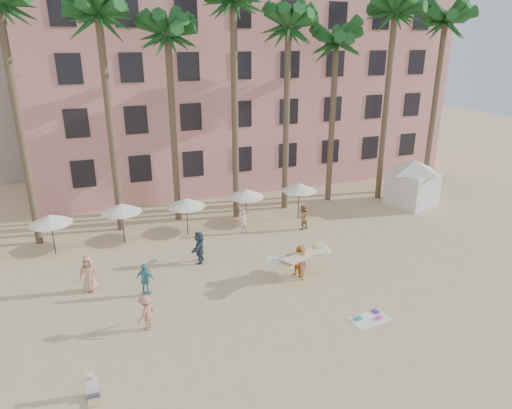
{
  "coord_description": "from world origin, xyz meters",
  "views": [
    {
      "loc": [
        -6.43,
        -14.7,
        11.97
      ],
      "look_at": [
        1.32,
        6.0,
        4.0
      ],
      "focal_mm": 32.0,
      "sensor_mm": 36.0,
      "label": 1
    }
  ],
  "objects": [
    {
      "name": "carrier_white",
      "position": [
        3.44,
        5.08,
        0.91
      ],
      "size": [
        3.06,
        0.98,
        1.69
      ],
      "color": "orange",
      "rests_on": "ground"
    },
    {
      "name": "carrier_yellow",
      "position": [
        3.53,
        4.64,
        1.07
      ],
      "size": [
        3.1,
        2.13,
        1.94
      ],
      "color": "tan",
      "rests_on": "ground"
    },
    {
      "name": "beachgoers",
      "position": [
        -1.99,
        7.44,
        0.89
      ],
      "size": [
        14.61,
        9.41,
        1.93
      ],
      "color": "beige",
      "rests_on": "ground"
    },
    {
      "name": "umbrella_row",
      "position": [
        -3.0,
        12.5,
        2.33
      ],
      "size": [
        22.5,
        2.7,
        2.73
      ],
      "color": "#332B23",
      "rests_on": "ground"
    },
    {
      "name": "ground",
      "position": [
        0.0,
        0.0,
        0.0
      ],
      "size": [
        120.0,
        120.0,
        0.0
      ],
      "primitive_type": "plane",
      "color": "#D1B789",
      "rests_on": "ground"
    },
    {
      "name": "cabana",
      "position": [
        16.43,
        12.26,
        2.07
      ],
      "size": [
        5.59,
        5.59,
        3.5
      ],
      "color": "silver",
      "rests_on": "ground"
    },
    {
      "name": "palm_row",
      "position": [
        0.51,
        15.0,
        12.97
      ],
      "size": [
        44.4,
        5.4,
        16.3
      ],
      "color": "brown",
      "rests_on": "ground"
    },
    {
      "name": "beach_towel",
      "position": [
        4.71,
        0.15,
        0.03
      ],
      "size": [
        1.89,
        1.18,
        0.14
      ],
      "color": "white",
      "rests_on": "ground"
    },
    {
      "name": "seated_man",
      "position": [
        -7.32,
        -0.58,
        0.34
      ],
      "size": [
        0.43,
        0.75,
        0.97
      ],
      "color": "#3F3F4C",
      "rests_on": "ground"
    },
    {
      "name": "pink_hotel",
      "position": [
        7.0,
        26.0,
        8.0
      ],
      "size": [
        35.0,
        14.0,
        16.0
      ],
      "primitive_type": "cube",
      "color": "#DA8885",
      "rests_on": "ground"
    }
  ]
}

